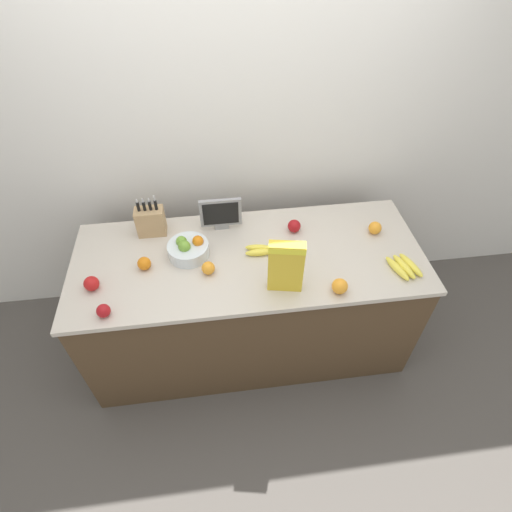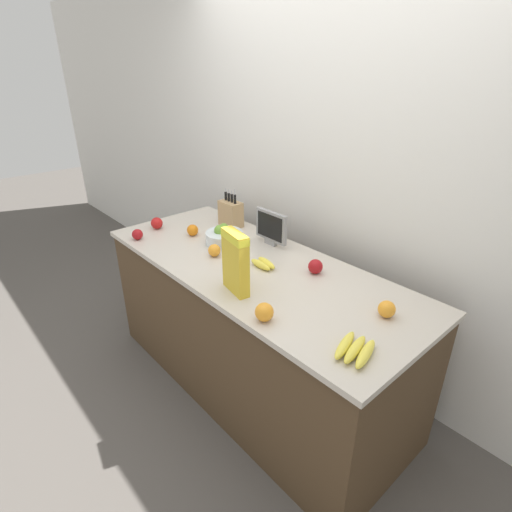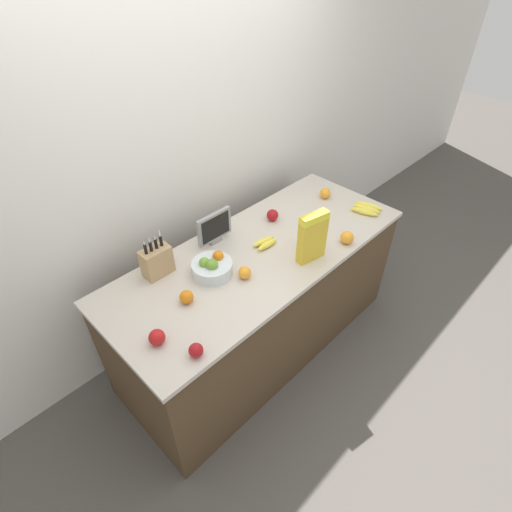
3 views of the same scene
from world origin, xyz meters
The scene contains 16 objects.
ground_plane centered at (0.00, 0.00, 0.00)m, with size 14.00×14.00×0.00m, color #514C47.
wall_back centered at (0.00, 0.63, 1.30)m, with size 9.00×0.06×2.60m.
counter centered at (0.00, 0.00, 0.44)m, with size 2.05×0.82×0.87m.
knife_block centered at (-0.56, 0.28, 0.96)m, with size 0.17×0.10×0.28m.
small_monitor centered at (-0.14, 0.27, 0.99)m, with size 0.25×0.03×0.22m.
cereal_box centered at (0.16, -0.26, 1.04)m, with size 0.19×0.09×0.32m.
fruit_bowl centered at (-0.34, 0.06, 0.92)m, with size 0.24×0.24×0.13m.
banana_bunch_left centered at (0.06, 0.02, 0.89)m, with size 0.17×0.10×0.04m.
banana_bunch_right centered at (0.86, -0.22, 0.89)m, with size 0.18×0.22×0.04m.
apple_near_bananas centered at (0.30, 0.18, 0.91)m, with size 0.08×0.08×0.08m, color #A31419.
apple_leftmost centered at (-0.77, -0.33, 0.91)m, with size 0.07×0.07×0.07m, color #A31419.
apple_by_knife_block centered at (-0.86, -0.14, 0.91)m, with size 0.08×0.08×0.08m, color red.
orange_by_cereal centered at (0.45, -0.33, 0.91)m, with size 0.09×0.09×0.09m, color orange.
orange_mid_left centered at (-0.59, -0.02, 0.91)m, with size 0.08×0.08×0.08m, color orange.
orange_front_right centered at (-0.24, -0.10, 0.91)m, with size 0.08×0.08×0.08m, color orange.
orange_near_bowl centered at (0.79, 0.10, 0.91)m, with size 0.08×0.08×0.08m, color orange.
Camera 2 is at (1.54, -1.34, 1.91)m, focal length 28.00 mm.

